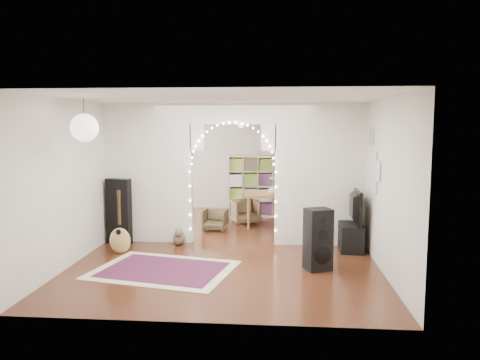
# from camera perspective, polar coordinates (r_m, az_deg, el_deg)

# --- Properties ---
(floor) EXTENTS (7.50, 7.50, 0.00)m
(floor) POSITION_cam_1_polar(r_m,az_deg,el_deg) (9.23, -0.82, -7.61)
(floor) COLOR black
(floor) RESTS_ON ground
(ceiling) EXTENTS (5.00, 7.50, 0.02)m
(ceiling) POSITION_cam_1_polar(r_m,az_deg,el_deg) (8.95, -0.85, 9.38)
(ceiling) COLOR white
(ceiling) RESTS_ON wall_back
(wall_back) EXTENTS (5.00, 0.02, 2.70)m
(wall_back) POSITION_cam_1_polar(r_m,az_deg,el_deg) (12.71, 0.78, 2.53)
(wall_back) COLOR silver
(wall_back) RESTS_ON floor
(wall_front) EXTENTS (5.00, 0.02, 2.70)m
(wall_front) POSITION_cam_1_polar(r_m,az_deg,el_deg) (5.31, -4.72, -3.51)
(wall_front) COLOR silver
(wall_front) RESTS_ON floor
(wall_left) EXTENTS (0.02, 7.50, 2.70)m
(wall_left) POSITION_cam_1_polar(r_m,az_deg,el_deg) (9.56, -15.93, 0.85)
(wall_left) COLOR silver
(wall_left) RESTS_ON floor
(wall_right) EXTENTS (0.02, 7.50, 2.70)m
(wall_right) POSITION_cam_1_polar(r_m,az_deg,el_deg) (9.10, 15.03, 0.60)
(wall_right) COLOR silver
(wall_right) RESTS_ON floor
(divider_wall) EXTENTS (5.00, 0.20, 2.70)m
(divider_wall) POSITION_cam_1_polar(r_m,az_deg,el_deg) (8.98, -0.84, 1.23)
(divider_wall) COLOR silver
(divider_wall) RESTS_ON floor
(fairy_lights) EXTENTS (1.64, 0.04, 1.60)m
(fairy_lights) POSITION_cam_1_polar(r_m,az_deg,el_deg) (8.84, -0.92, 1.96)
(fairy_lights) COLOR #FFEABF
(fairy_lights) RESTS_ON divider_wall
(window) EXTENTS (0.04, 1.20, 1.40)m
(window) POSITION_cam_1_polar(r_m,az_deg,el_deg) (11.23, -12.60, 2.57)
(window) COLOR white
(window) RESTS_ON wall_left
(wall_clock) EXTENTS (0.03, 0.31, 0.31)m
(wall_clock) POSITION_cam_1_polar(r_m,az_deg,el_deg) (8.46, 15.78, 5.21)
(wall_clock) COLOR white
(wall_clock) RESTS_ON wall_right
(picture_frames) EXTENTS (0.02, 0.50, 0.70)m
(picture_frames) POSITION_cam_1_polar(r_m,az_deg,el_deg) (8.10, 16.19, 0.89)
(picture_frames) COLOR white
(picture_frames) RESTS_ON wall_right
(paper_lantern) EXTENTS (0.40, 0.40, 0.40)m
(paper_lantern) POSITION_cam_1_polar(r_m,az_deg,el_deg) (7.06, -18.43, 6.07)
(paper_lantern) COLOR white
(paper_lantern) RESTS_ON ceiling
(ceiling_fan) EXTENTS (1.10, 1.10, 0.30)m
(ceiling_fan) POSITION_cam_1_polar(r_m,az_deg,el_deg) (10.93, 0.16, 7.34)
(ceiling_fan) COLOR #B5993C
(ceiling_fan) RESTS_ON ceiling
(area_rug) EXTENTS (2.40, 2.00, 0.02)m
(area_rug) POSITION_cam_1_polar(r_m,az_deg,el_deg) (7.64, -9.31, -10.73)
(area_rug) COLOR maroon
(area_rug) RESTS_ON floor
(guitar_case) EXTENTS (0.51, 0.27, 1.26)m
(guitar_case) POSITION_cam_1_polar(r_m,az_deg,el_deg) (9.32, -14.53, -3.71)
(guitar_case) COLOR black
(guitar_case) RESTS_ON floor
(acoustic_guitar) EXTENTS (0.41, 0.24, 0.97)m
(acoustic_guitar) POSITION_cam_1_polar(r_m,az_deg,el_deg) (8.64, -14.45, -5.96)
(acoustic_guitar) COLOR #AF8C46
(acoustic_guitar) RESTS_ON floor
(tabby_cat) EXTENTS (0.29, 0.55, 0.36)m
(tabby_cat) POSITION_cam_1_polar(r_m,az_deg,el_deg) (9.09, -7.42, -6.93)
(tabby_cat) COLOR brown
(tabby_cat) RESTS_ON floor
(floor_speaker) EXTENTS (0.48, 0.45, 0.98)m
(floor_speaker) POSITION_cam_1_polar(r_m,az_deg,el_deg) (7.54, 9.50, -7.16)
(floor_speaker) COLOR black
(floor_speaker) RESTS_ON floor
(media_console) EXTENTS (0.42, 1.01, 0.50)m
(media_console) POSITION_cam_1_polar(r_m,az_deg,el_deg) (8.99, 13.21, -6.54)
(media_console) COLOR black
(media_console) RESTS_ON floor
(tv) EXTENTS (0.17, 1.08, 0.62)m
(tv) POSITION_cam_1_polar(r_m,az_deg,el_deg) (8.88, 13.31, -3.03)
(tv) COLOR black
(tv) RESTS_ON media_console
(bookcase) EXTENTS (1.52, 0.57, 1.52)m
(bookcase) POSITION_cam_1_polar(r_m,az_deg,el_deg) (11.74, 2.22, -0.71)
(bookcase) COLOR beige
(bookcase) RESTS_ON floor
(dining_table) EXTENTS (1.21, 0.82, 0.76)m
(dining_table) POSITION_cam_1_polar(r_m,az_deg,el_deg) (10.53, 3.95, -2.04)
(dining_table) COLOR brown
(dining_table) RESTS_ON floor
(flower_vase) EXTENTS (0.19, 0.19, 0.19)m
(flower_vase) POSITION_cam_1_polar(r_m,az_deg,el_deg) (10.51, 3.95, -1.13)
(flower_vase) COLOR white
(flower_vase) RESTS_ON dining_table
(dining_chair_left) EXTENTS (0.78, 0.79, 0.56)m
(dining_chair_left) POSITION_cam_1_polar(r_m,az_deg,el_deg) (10.88, 0.62, -3.88)
(dining_chair_left) COLOR #4A3925
(dining_chair_left) RESTS_ON floor
(dining_chair_right) EXTENTS (0.55, 0.56, 0.47)m
(dining_chair_right) POSITION_cam_1_polar(r_m,az_deg,el_deg) (10.26, -3.02, -4.82)
(dining_chair_right) COLOR #4A3925
(dining_chair_right) RESTS_ON floor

